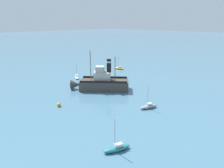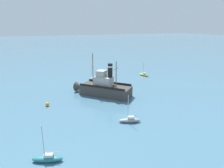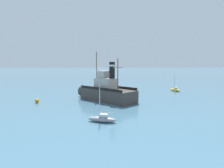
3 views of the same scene
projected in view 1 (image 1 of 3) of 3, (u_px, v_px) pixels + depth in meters
name	position (u px, v px, depth m)	size (l,w,h in m)	color
ground_plane	(102.00, 88.00, 51.36)	(600.00, 600.00, 0.00)	#477289
old_tugboat	(102.00, 83.00, 49.80)	(12.96, 12.15, 9.90)	#423D38
sailboat_white	(77.00, 77.00, 60.04)	(3.83, 2.87, 4.90)	white
sailboat_yellow	(119.00, 68.00, 71.47)	(3.95, 2.20, 4.90)	gold
sailboat_grey	(149.00, 106.00, 39.44)	(2.34, 3.95, 4.90)	gray
sailboat_teal	(117.00, 148.00, 26.47)	(2.45, 3.93, 4.90)	#23757A
mooring_buoy	(59.00, 105.00, 40.24)	(0.80, 0.80, 0.80)	orange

